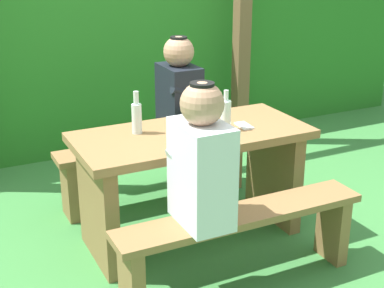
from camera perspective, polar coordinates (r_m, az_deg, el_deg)
ground_plane at (r=3.60m, az=-0.00°, el=-9.33°), size 12.00×12.00×0.00m
hedge_backdrop at (r=5.27m, az=-10.68°, el=9.66°), size 6.40×1.01×1.67m
pergola_post_right at (r=4.98m, az=5.14°, el=11.93°), size 0.12×0.12×2.12m
picnic_table at (r=3.39m, az=-0.00°, el=-2.24°), size 1.40×0.64×0.70m
bench_near at (r=3.00m, az=5.05°, el=-9.05°), size 1.40×0.24×0.44m
bench_far at (r=3.95m, az=-3.78°, el=-1.46°), size 1.40×0.24×0.44m
person_white_shirt at (r=2.69m, az=0.96°, el=-1.66°), size 0.25×0.35×0.72m
person_black_coat at (r=3.88m, az=-1.31°, el=5.27°), size 0.25×0.35×0.72m
drinking_glass at (r=3.29m, az=-0.22°, el=1.87°), size 0.06×0.06×0.08m
bottle_left at (r=3.31m, az=3.46°, el=3.06°), size 0.06×0.06×0.24m
bottle_right at (r=3.27m, az=-5.66°, el=2.80°), size 0.06×0.06×0.25m
bottle_center at (r=3.43m, az=0.68°, el=3.59°), size 0.07×0.07×0.24m
cell_phone at (r=3.41m, az=5.32°, el=1.88°), size 0.08×0.14×0.01m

